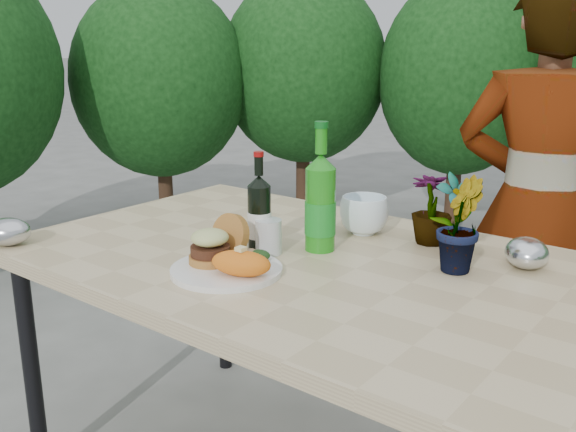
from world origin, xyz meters
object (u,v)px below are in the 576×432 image
Objects in this scene: person at (538,209)px; dinner_plate at (227,270)px; patio_table at (306,276)px; wine_bottle at (259,214)px.

dinner_plate is at bearing 56.65° from person.
person reaches higher than dinner_plate.
wine_bottle reaches higher than patio_table.
person is at bearing 67.29° from patio_table.
wine_bottle is at bearing -166.36° from patio_table.
dinner_plate is 0.18× the size of person.
wine_bottle is at bearing 105.78° from dinner_plate.
wine_bottle is at bearing 49.57° from person.
dinner_plate is at bearing -66.36° from wine_bottle.
person is (0.48, 0.86, -0.09)m from wine_bottle.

